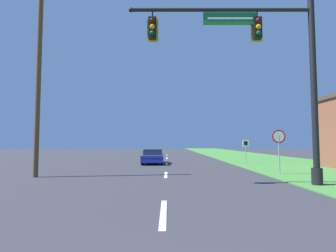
{
  "coord_description": "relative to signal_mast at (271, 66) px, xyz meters",
  "views": [
    {
      "loc": [
        0.12,
        -0.83,
        1.8
      ],
      "look_at": [
        0.0,
        32.93,
        3.98
      ],
      "focal_mm": 28.0,
      "sensor_mm": 36.0,
      "label": 1
    }
  ],
  "objects": [
    {
      "name": "utility_pole_near",
      "position": [
        -11.4,
        2.76,
        0.48
      ],
      "size": [
        1.8,
        0.26,
        10.89
      ],
      "color": "brown",
      "rests_on": "ground"
    },
    {
      "name": "route_sign_post",
      "position": [
        2.21,
        11.22,
        -3.6
      ],
      "size": [
        0.55,
        0.06,
        2.03
      ],
      "color": "gray",
      "rests_on": "grass_verge_right"
    },
    {
      "name": "stop_sign",
      "position": [
        1.93,
        3.88,
        -3.27
      ],
      "size": [
        0.76,
        0.07,
        2.5
      ],
      "color": "gray",
      "rests_on": "grass_verge_right"
    },
    {
      "name": "road_center_line",
      "position": [
        -4.53,
        11.71,
        -5.12
      ],
      "size": [
        0.16,
        34.8,
        0.01
      ],
      "color": "silver",
      "rests_on": "ground"
    },
    {
      "name": "grass_verge_right",
      "position": [
        5.97,
        19.71,
        -5.11
      ],
      "size": [
        10.0,
        110.0,
        0.04
      ],
      "color": "#428438",
      "rests_on": "ground"
    },
    {
      "name": "signal_mast",
      "position": [
        0.0,
        0.0,
        0.0
      ],
      "size": [
        8.23,
        0.47,
        8.47
      ],
      "color": "black",
      "rests_on": "grass_verge_right"
    },
    {
      "name": "car_ahead",
      "position": [
        -5.74,
        11.87,
        -4.53
      ],
      "size": [
        1.94,
        4.6,
        1.19
      ],
      "color": "black",
      "rests_on": "ground"
    }
  ]
}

